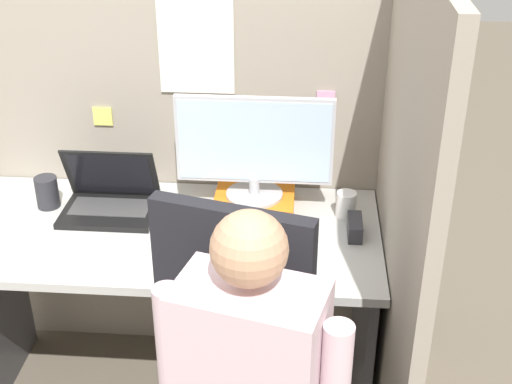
# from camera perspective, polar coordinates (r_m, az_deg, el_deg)

# --- Properties ---
(cubicle_panel_back) EXTENTS (1.94, 0.05, 1.69)m
(cubicle_panel_back) POSITION_cam_1_polar(r_m,az_deg,el_deg) (2.70, -5.77, 2.64)
(cubicle_panel_back) COLOR gray
(cubicle_panel_back) RESTS_ON ground
(cubicle_panel_right) EXTENTS (0.04, 1.31, 1.69)m
(cubicle_panel_right) POSITION_cam_1_polar(r_m,az_deg,el_deg) (2.31, 10.93, -2.74)
(cubicle_panel_right) COLOR gray
(cubicle_panel_right) RESTS_ON ground
(desk) EXTENTS (1.44, 0.68, 0.76)m
(desk) POSITION_cam_1_polar(r_m,az_deg,el_deg) (2.54, -6.83, -6.67)
(desk) COLOR #B7B7B2
(desk) RESTS_ON ground
(paper_box) EXTENTS (0.28, 0.21, 0.05)m
(paper_box) POSITION_cam_1_polar(r_m,az_deg,el_deg) (2.52, -0.13, -0.84)
(paper_box) COLOR orange
(paper_box) RESTS_ON desk
(monitor) EXTENTS (0.54, 0.20, 0.37)m
(monitor) POSITION_cam_1_polar(r_m,az_deg,el_deg) (2.43, -0.13, 3.68)
(monitor) COLOR #B2B2B7
(monitor) RESTS_ON paper_box
(laptop) EXTENTS (0.33, 0.23, 0.23)m
(laptop) POSITION_cam_1_polar(r_m,az_deg,el_deg) (2.55, -11.60, -0.64)
(laptop) COLOR black
(laptop) RESTS_ON desk
(mouse) EXTENTS (0.08, 0.05, 0.03)m
(mouse) POSITION_cam_1_polar(r_m,az_deg,el_deg) (2.30, -6.82, -4.58)
(mouse) COLOR gray
(mouse) RESTS_ON desk
(stapler) EXTENTS (0.05, 0.13, 0.06)m
(stapler) POSITION_cam_1_polar(r_m,az_deg,el_deg) (2.40, 7.91, -2.81)
(stapler) COLOR #2D2D33
(stapler) RESTS_ON desk
(carrot_toy) EXTENTS (0.04, 0.13, 0.04)m
(carrot_toy) POSITION_cam_1_polar(r_m,az_deg,el_deg) (2.30, -7.05, -4.48)
(carrot_toy) COLOR orange
(carrot_toy) RESTS_ON desk
(coffee_mug) EXTENTS (0.07, 0.07, 0.09)m
(coffee_mug) POSITION_cam_1_polar(r_m,az_deg,el_deg) (2.49, 7.22, -1.02)
(coffee_mug) COLOR white
(coffee_mug) RESTS_ON desk
(pen_cup) EXTENTS (0.08, 0.08, 0.11)m
(pen_cup) POSITION_cam_1_polar(r_m,az_deg,el_deg) (2.63, -16.37, -0.01)
(pen_cup) COLOR #28282D
(pen_cup) RESTS_ON desk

